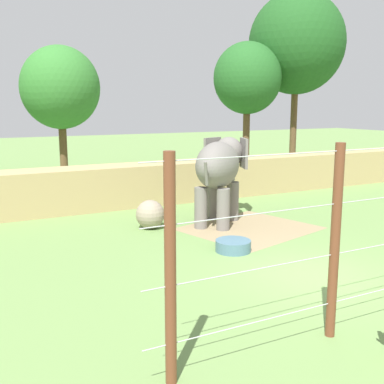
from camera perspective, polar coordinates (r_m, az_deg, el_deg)
The scene contains 9 objects.
ground_plane at distance 13.05m, azimuth 14.30°, elevation -9.80°, with size 120.00×120.00×0.00m, color #6B8E4C.
dirt_patch at distance 17.38m, azimuth 7.02°, elevation -4.41°, with size 4.37×3.83×0.01m, color #937F5B.
embankment_wall at distance 21.68m, azimuth -4.63°, elevation 1.10°, with size 36.00×1.80×1.84m, color tan.
elephant at distance 17.85m, azimuth 3.40°, elevation 2.96°, with size 3.59×3.59×3.19m.
enrichment_ball at distance 17.21m, azimuth -5.10°, elevation -2.72°, with size 1.06×1.06×1.06m, color gray.
water_tub at distance 14.64m, azimuth 5.03°, elevation -6.50°, with size 1.10×1.10×0.35m.
tree_far_left at distance 30.43m, azimuth 6.75°, elevation 13.53°, with size 4.26×4.26×8.36m.
tree_left_of_centre at distance 33.02m, azimuth 12.61°, elevation 17.19°, with size 6.29×6.29×11.75m.
tree_far_right at distance 27.88m, azimuth -15.73°, elevation 12.08°, with size 4.41×4.41×7.74m.
Camera 1 is at (-8.29, -9.04, 4.47)m, focal length 43.84 mm.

